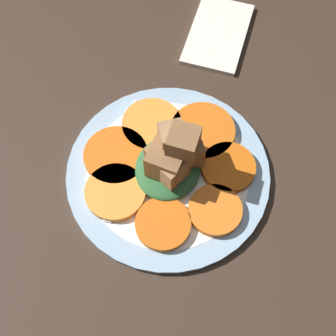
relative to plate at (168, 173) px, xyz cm
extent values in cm
cube|color=#38281E|center=(0.00, 0.00, -1.52)|extent=(120.00, 120.00, 2.00)
cylinder|color=#99B7D1|center=(0.00, 0.00, -0.02)|extent=(29.19, 29.19, 1.00)
cylinder|color=white|center=(0.00, 0.00, 0.03)|extent=(23.36, 23.36, 1.00)
cylinder|color=orange|center=(-0.26, -7.83, 1.09)|extent=(9.30, 9.30, 1.02)
cylinder|color=orange|center=(5.43, -5.99, 1.09)|extent=(8.49, 8.49, 1.02)
cylinder|color=orange|center=(7.95, 1.70, 1.09)|extent=(7.58, 7.58, 1.02)
cylinder|color=orange|center=(4.06, 7.92, 1.09)|extent=(7.41, 7.41, 1.02)
cylinder|color=#D56013|center=(-2.78, 8.11, 1.09)|extent=(7.82, 7.82, 1.02)
cylinder|color=orange|center=(-7.55, 3.08, 1.09)|extent=(9.61, 9.61, 1.02)
cylinder|color=orange|center=(-6.43, -4.45, 1.09)|extent=(8.91, 8.91, 1.02)
ellipsoid|color=#2D6033|center=(0.00, 0.00, 1.66)|extent=(10.21, 9.19, 2.15)
cube|color=brown|center=(-1.87, 1.82, 4.89)|extent=(6.00, 6.00, 4.32)
cube|color=brown|center=(0.54, 0.37, 5.06)|extent=(5.12, 5.12, 4.67)
cube|color=olive|center=(0.46, -0.62, 4.63)|extent=(5.23, 5.23, 3.79)
cube|color=#9E754C|center=(1.25, 0.76, 4.63)|extent=(5.13, 5.13, 3.79)
cube|color=#9E754C|center=(-1.76, 0.22, 7.59)|extent=(4.41, 4.41, 3.24)
cube|color=brown|center=(-0.78, 1.80, 8.50)|extent=(3.90, 3.90, 3.85)
cube|color=silver|center=(3.21, -6.17, 0.78)|extent=(13.22, 2.19, 0.40)
cube|color=silver|center=(-4.15, -6.78, 0.78)|extent=(1.78, 2.43, 0.40)
cube|color=silver|center=(-7.45, -8.06, 0.78)|extent=(5.20, 0.74, 0.40)
cube|color=silver|center=(-7.50, -7.39, 0.78)|extent=(5.20, 0.74, 0.40)
cube|color=silver|center=(-7.56, -6.73, 0.78)|extent=(5.20, 0.74, 0.40)
cube|color=silver|center=(-7.61, -6.06, 0.78)|extent=(5.20, 0.74, 0.40)
cube|color=silver|center=(-27.41, 0.57, -0.12)|extent=(15.40, 9.24, 0.80)
camera|label=1|loc=(27.74, 8.33, 60.72)|focal=50.00mm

